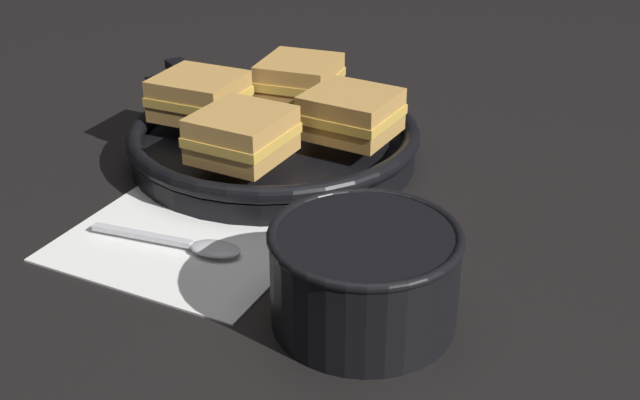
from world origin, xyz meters
TOP-DOWN VIEW (x-y plane):
  - ground_plane at (0.00, 0.00)m, footprint 4.00×4.00m
  - napkin at (-0.08, -0.07)m, footprint 0.24×0.22m
  - soup_bowl at (0.12, -0.07)m, footprint 0.15×0.15m
  - spoon at (-0.06, -0.07)m, footprint 0.15×0.06m
  - skillet at (-0.13, 0.12)m, footprint 0.44×0.32m
  - sandwich_near_left at (-0.04, 0.15)m, footprint 0.10×0.09m
  - sandwich_near_right at (-0.15, 0.21)m, footprint 0.11×0.11m
  - sandwich_far_left at (-0.21, 0.10)m, footprint 0.11×0.10m
  - sandwich_far_right at (-0.10, 0.04)m, footprint 0.10×0.10m

SIDE VIEW (x-z plane):
  - ground_plane at x=0.00m, z-range 0.00..0.00m
  - napkin at x=-0.08m, z-range 0.00..0.00m
  - spoon at x=-0.06m, z-range 0.00..0.01m
  - skillet at x=-0.13m, z-range 0.00..0.04m
  - soup_bowl at x=0.12m, z-range 0.01..0.09m
  - sandwich_near_left at x=-0.04m, z-range 0.04..0.09m
  - sandwich_near_right at x=-0.15m, z-range 0.04..0.09m
  - sandwich_far_left at x=-0.21m, z-range 0.04..0.09m
  - sandwich_far_right at x=-0.10m, z-range 0.04..0.09m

